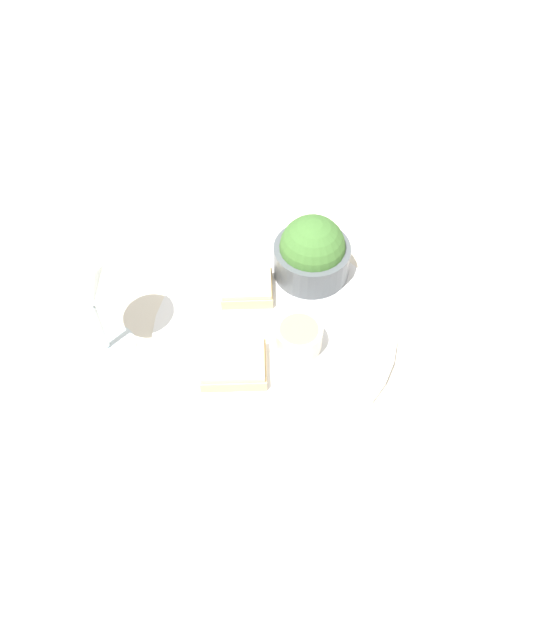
{
  "coord_description": "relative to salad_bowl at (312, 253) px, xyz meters",
  "views": [
    {
      "loc": [
        0.17,
        -0.49,
        0.71
      ],
      "look_at": [
        0.0,
        0.0,
        0.03
      ],
      "focal_mm": 35.0,
      "sensor_mm": 36.0,
      "label": 1
    }
  ],
  "objects": [
    {
      "name": "ground_plane",
      "position": [
        -0.02,
        -0.12,
        -0.05
      ],
      "size": [
        4.0,
        4.0,
        0.0
      ],
      "primitive_type": "plane",
      "color": "beige"
    },
    {
      "name": "fork",
      "position": [
        0.17,
        0.07,
        -0.05
      ],
      "size": [
        0.15,
        0.09,
        0.01
      ],
      "color": "silver",
      "rests_on": "ground_plane"
    },
    {
      "name": "wine_glass",
      "position": [
        -0.23,
        -0.22,
        0.08
      ],
      "size": [
        0.08,
        0.08,
        0.19
      ],
      "color": "silver",
      "rests_on": "ground_plane"
    },
    {
      "name": "dinner_plate",
      "position": [
        -0.02,
        -0.12,
        -0.05
      ],
      "size": [
        0.34,
        0.34,
        0.01
      ],
      "color": "white",
      "rests_on": "ground_plane"
    },
    {
      "name": "cheese_toast_near",
      "position": [
        -0.05,
        -0.2,
        -0.03
      ],
      "size": [
        0.11,
        0.1,
        0.03
      ],
      "color": "#D1B27F",
      "rests_on": "dinner_plate"
    },
    {
      "name": "salad_bowl",
      "position": [
        0.0,
        0.0,
        0.0
      ],
      "size": [
        0.11,
        0.11,
        0.1
      ],
      "color": "#4C5156",
      "rests_on": "dinner_plate"
    },
    {
      "name": "sauce_ramekin",
      "position": [
        0.02,
        -0.14,
        -0.02
      ],
      "size": [
        0.06,
        0.06,
        0.04
      ],
      "color": "beige",
      "rests_on": "dinner_plate"
    },
    {
      "name": "cheese_toast_far",
      "position": [
        -0.08,
        -0.07,
        -0.03
      ],
      "size": [
        0.09,
        0.09,
        0.03
      ],
      "color": "#D1B27F",
      "rests_on": "dinner_plate"
    }
  ]
}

